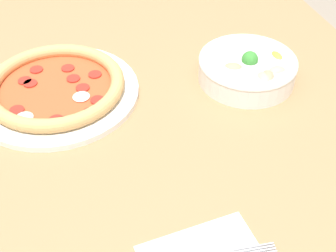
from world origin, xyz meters
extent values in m
cube|color=#99724C|center=(0.00, 0.00, 0.76)|extent=(1.36, 0.94, 0.03)
cylinder|color=olive|center=(-0.61, 0.40, 0.37)|extent=(0.06, 0.06, 0.75)
cylinder|color=white|center=(0.01, -0.17, 0.78)|extent=(0.31, 0.31, 0.01)
torus|color=tan|center=(0.01, -0.17, 0.80)|extent=(0.26, 0.26, 0.03)
cylinder|color=#D14C28|center=(0.01, -0.17, 0.79)|extent=(0.23, 0.23, 0.01)
cylinder|color=maroon|center=(-0.01, -0.14, 0.80)|extent=(0.03, 0.03, 0.00)
cylinder|color=maroon|center=(-0.05, -0.14, 0.80)|extent=(0.03, 0.03, 0.00)
cylinder|color=maroon|center=(0.07, -0.11, 0.80)|extent=(0.03, 0.03, 0.00)
cylinder|color=maroon|center=(-0.06, -0.20, 0.80)|extent=(0.03, 0.03, 0.00)
cylinder|color=maroon|center=(0.10, -0.13, 0.80)|extent=(0.03, 0.03, 0.00)
cylinder|color=maroon|center=(0.06, -0.25, 0.80)|extent=(0.03, 0.03, 0.00)
cylinder|color=maroon|center=(-0.02, -0.22, 0.80)|extent=(0.03, 0.03, 0.00)
cylinder|color=maroon|center=(0.11, -0.17, 0.80)|extent=(0.03, 0.03, 0.00)
cylinder|color=maroon|center=(-0.01, -0.10, 0.80)|extent=(0.03, 0.03, 0.00)
cylinder|color=maroon|center=(0.10, -0.18, 0.80)|extent=(0.03, 0.03, 0.00)
cylinder|color=maroon|center=(-0.03, -0.23, 0.80)|extent=(0.03, 0.03, 0.00)
cylinder|color=maroon|center=(0.03, -0.13, 0.80)|extent=(0.03, 0.03, 0.00)
ellipsoid|color=silver|center=(0.05, -0.13, 0.80)|extent=(0.03, 0.03, 0.01)
ellipsoid|color=silver|center=(0.08, -0.24, 0.80)|extent=(0.03, 0.03, 0.01)
cylinder|color=white|center=(0.07, 0.19, 0.80)|extent=(0.19, 0.19, 0.05)
torus|color=white|center=(0.07, 0.19, 0.82)|extent=(0.19, 0.19, 0.01)
ellipsoid|color=tan|center=(0.12, 0.23, 0.82)|extent=(0.03, 0.03, 0.02)
ellipsoid|color=#998466|center=(0.13, 0.20, 0.82)|extent=(0.04, 0.03, 0.02)
ellipsoid|color=tan|center=(0.13, 0.20, 0.82)|extent=(0.04, 0.03, 0.02)
ellipsoid|color=tan|center=(0.07, 0.18, 0.82)|extent=(0.04, 0.04, 0.02)
ellipsoid|color=#998466|center=(0.08, 0.15, 0.82)|extent=(0.04, 0.04, 0.02)
ellipsoid|color=tan|center=(0.00, 0.17, 0.81)|extent=(0.04, 0.04, 0.02)
ellipsoid|color=#998466|center=(0.06, 0.14, 0.81)|extent=(0.03, 0.04, 0.02)
sphere|color=#388433|center=(0.07, 0.19, 0.83)|extent=(0.03, 0.03, 0.03)
ellipsoid|color=yellow|center=(0.07, 0.25, 0.82)|extent=(0.04, 0.02, 0.02)
cube|color=silver|center=(0.44, 0.04, 0.78)|extent=(0.01, 0.06, 0.00)
cube|color=silver|center=(0.44, 0.04, 0.78)|extent=(0.01, 0.06, 0.00)
cube|color=silver|center=(0.43, 0.04, 0.78)|extent=(0.01, 0.06, 0.00)
camera|label=1|loc=(0.75, -0.18, 1.33)|focal=50.00mm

